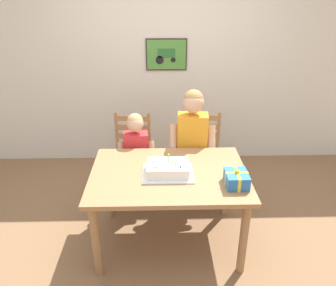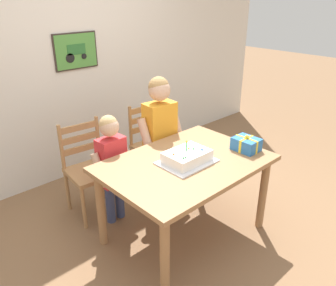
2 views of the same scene
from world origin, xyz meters
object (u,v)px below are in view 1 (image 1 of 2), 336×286
at_px(dining_table, 169,182).
at_px(child_older, 192,138).
at_px(gift_box_red_large, 237,179).
at_px(chair_left, 132,154).
at_px(chair_right, 202,153).
at_px(birthday_cake, 168,169).
at_px(child_younger, 136,152).

bearing_deg(dining_table, child_older, 67.00).
distance_m(gift_box_red_large, chair_left, 1.50).
distance_m(gift_box_red_large, chair_right, 1.17).
xyz_separation_m(gift_box_red_large, chair_left, (-0.95, 1.12, -0.34)).
xyz_separation_m(birthday_cake, chair_right, (0.42, 0.93, -0.33)).
bearing_deg(birthday_cake, gift_box_red_large, -18.66).
bearing_deg(child_younger, gift_box_red_large, -43.44).
bearing_deg(child_older, gift_box_red_large, -70.84).
relative_size(chair_left, chair_right, 1.00).
xyz_separation_m(chair_right, child_younger, (-0.73, -0.29, 0.18)).
bearing_deg(chair_right, birthday_cake, -114.32).
relative_size(dining_table, chair_left, 1.49).
relative_size(child_older, child_younger, 1.23).
relative_size(birthday_cake, chair_left, 0.48).
bearing_deg(chair_right, child_younger, -158.35).
xyz_separation_m(birthday_cake, chair_left, (-0.39, 0.93, -0.33)).
bearing_deg(birthday_cake, chair_right, 65.68).
height_order(dining_table, child_younger, child_younger).
xyz_separation_m(dining_table, birthday_cake, (-0.01, -0.02, 0.15)).
height_order(chair_right, child_younger, child_younger).
xyz_separation_m(birthday_cake, gift_box_red_large, (0.56, -0.19, 0.01)).
height_order(gift_box_red_large, child_older, child_older).
bearing_deg(child_older, dining_table, -113.00).
xyz_separation_m(birthday_cake, child_older, (0.27, 0.64, -0.00)).
distance_m(dining_table, chair_left, 1.01).
distance_m(birthday_cake, chair_left, 1.06).
height_order(gift_box_red_large, chair_left, chair_left).
bearing_deg(child_older, birthday_cake, -112.99).
bearing_deg(dining_table, child_younger, 117.76).
xyz_separation_m(gift_box_red_large, child_older, (-0.29, 0.82, -0.01)).
xyz_separation_m(dining_table, chair_right, (0.41, 0.91, -0.18)).
relative_size(dining_table, birthday_cake, 3.11).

